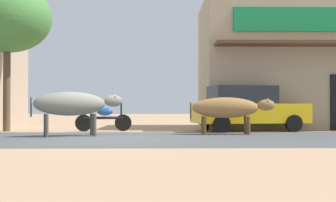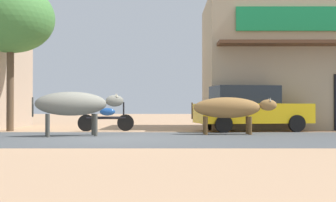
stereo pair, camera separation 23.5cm
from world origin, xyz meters
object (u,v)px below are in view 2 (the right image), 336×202
(cow_near_brown, at_px, (72,104))
(roadside_tree, at_px, (8,18))
(cow_far_dark, at_px, (228,108))
(parked_motorcycle, at_px, (105,118))
(parked_hatchback_car, at_px, (248,108))

(cow_near_brown, bearing_deg, roadside_tree, 136.88)
(roadside_tree, relative_size, cow_far_dark, 1.96)
(cow_near_brown, relative_size, cow_far_dark, 0.98)
(parked_motorcycle, bearing_deg, parked_hatchback_car, 0.65)
(cow_near_brown, bearing_deg, cow_far_dark, 9.43)
(parked_hatchback_car, xyz_separation_m, cow_far_dark, (-1.01, -1.92, 0.01))
(roadside_tree, relative_size, parked_hatchback_car, 1.26)
(roadside_tree, distance_m, parked_hatchback_car, 9.32)
(cow_near_brown, xyz_separation_m, cow_far_dark, (4.83, 0.80, -0.12))
(roadside_tree, height_order, cow_far_dark, roadside_tree)
(roadside_tree, distance_m, parked_motorcycle, 5.07)
(cow_far_dark, bearing_deg, parked_hatchback_car, 62.27)
(parked_motorcycle, relative_size, cow_far_dark, 0.73)
(parked_hatchback_car, distance_m, parked_motorcycle, 5.22)
(parked_hatchback_car, xyz_separation_m, cow_near_brown, (-5.84, -2.73, 0.13))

